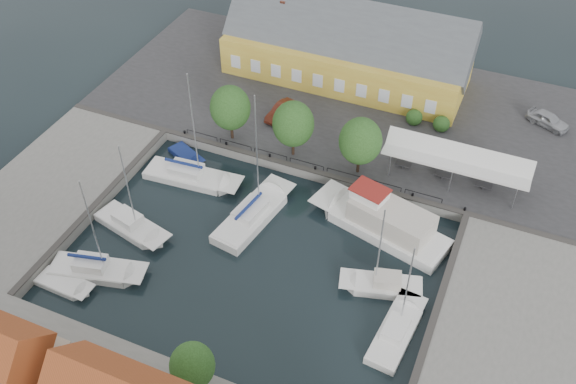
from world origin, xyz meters
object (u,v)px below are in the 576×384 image
at_px(west_boat_d, 96,271).
at_px(center_sailboat, 253,216).
at_px(west_boat_c, 132,227).
at_px(car_red, 282,111).
at_px(trawler, 384,223).
at_px(tent_canopy, 457,159).
at_px(car_silver, 548,120).
at_px(east_boat_c, 396,333).
at_px(launch_sw, 65,285).
at_px(launch_nw, 186,156).
at_px(east_boat_b, 383,286).
at_px(west_boat_a, 191,177).
at_px(warehouse, 343,49).

bearing_deg(west_boat_d, center_sailboat, 49.76).
bearing_deg(west_boat_c, car_red, 72.84).
bearing_deg(trawler, tent_canopy, 62.14).
relative_size(car_silver, east_boat_c, 0.46).
xyz_separation_m(car_silver, center_sailboat, (-23.66, -24.61, -1.42)).
distance_m(center_sailboat, trawler, 12.22).
distance_m(trawler, launch_sw, 28.63).
relative_size(tent_canopy, car_red, 3.09).
distance_m(trawler, launch_nw, 22.29).
bearing_deg(car_red, east_boat_b, -35.46).
height_order(launch_sw, launch_nw, launch_sw).
xyz_separation_m(east_boat_c, launch_sw, (-27.36, -6.29, -0.17)).
bearing_deg(west_boat_d, launch_sw, -125.52).
distance_m(car_silver, west_boat_a, 38.75).
distance_m(car_silver, east_boat_c, 32.93).
height_order(warehouse, center_sailboat, center_sailboat).
relative_size(warehouse, east_boat_c, 2.84).
height_order(east_boat_c, launch_nw, east_boat_c).
height_order(center_sailboat, west_boat_d, center_sailboat).
xyz_separation_m(warehouse, tent_canopy, (16.60, -13.86, -0.74)).
relative_size(car_silver, launch_nw, 0.97).
bearing_deg(car_red, tent_canopy, 1.99).
relative_size(tent_canopy, center_sailboat, 1.01).
bearing_deg(car_red, west_boat_d, -92.45).
height_order(warehouse, launch_nw, warehouse).
distance_m(trawler, west_boat_d, 25.95).
height_order(car_silver, west_boat_d, west_boat_d).
distance_m(east_boat_c, launch_nw, 29.44).
distance_m(tent_canopy, east_boat_c, 19.40).
height_order(car_red, center_sailboat, center_sailboat).
xyz_separation_m(tent_canopy, car_silver, (7.44, 12.92, -1.90)).
xyz_separation_m(car_red, launch_nw, (-6.89, -9.25, -1.66)).
relative_size(warehouse, launch_sw, 5.36).
xyz_separation_m(car_red, launch_sw, (-7.79, -28.44, -1.66)).
relative_size(tent_canopy, launch_nw, 2.95).
bearing_deg(launch_sw, east_boat_c, 12.96).
height_order(center_sailboat, east_boat_b, center_sailboat).
bearing_deg(trawler, west_boat_c, -157.51).
height_order(east_boat_b, west_boat_a, west_boat_a).
relative_size(center_sailboat, launch_sw, 2.61).
relative_size(warehouse, east_boat_b, 2.90).
bearing_deg(center_sailboat, west_boat_d, -130.24).
relative_size(tent_canopy, west_boat_c, 1.29).
bearing_deg(center_sailboat, launch_sw, -129.49).
xyz_separation_m(car_silver, west_boat_a, (-31.84, -22.04, -1.51)).
height_order(tent_canopy, east_boat_b, east_boat_b).
bearing_deg(trawler, launch_nw, 174.26).
height_order(trawler, launch_sw, trawler).
relative_size(warehouse, center_sailboat, 2.05).
bearing_deg(tent_canopy, warehouse, 140.14).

